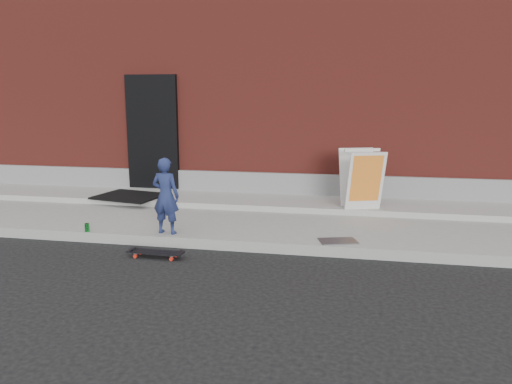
% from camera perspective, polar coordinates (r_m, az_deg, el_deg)
% --- Properties ---
extents(ground, '(80.00, 80.00, 0.00)m').
position_cam_1_polar(ground, '(6.93, -0.65, -6.92)').
color(ground, black).
rests_on(ground, ground).
extents(sidewalk, '(20.00, 3.00, 0.15)m').
position_cam_1_polar(sidewalk, '(8.32, 1.44, -3.29)').
color(sidewalk, gray).
rests_on(sidewalk, ground).
extents(apron, '(20.00, 1.20, 0.10)m').
position_cam_1_polar(apron, '(9.16, 2.39, -1.16)').
color(apron, gray).
rests_on(apron, sidewalk).
extents(building, '(20.00, 8.10, 5.00)m').
position_cam_1_polar(building, '(13.52, 5.48, 12.55)').
color(building, maroon).
rests_on(building, ground).
extents(child, '(0.43, 0.31, 1.11)m').
position_cam_1_polar(child, '(7.29, -10.28, -0.43)').
color(child, '#1C254E').
rests_on(child, sidewalk).
extents(skateboard, '(0.75, 0.21, 0.08)m').
position_cam_1_polar(skateboard, '(6.83, -11.41, -6.81)').
color(skateboard, red).
rests_on(skateboard, ground).
extents(pizza_sign, '(0.80, 0.87, 1.01)m').
position_cam_1_polar(pizza_sign, '(8.54, 11.98, 1.51)').
color(pizza_sign, silver).
rests_on(pizza_sign, apron).
extents(soda_can, '(0.09, 0.09, 0.13)m').
position_cam_1_polar(soda_can, '(7.78, -18.74, -3.87)').
color(soda_can, '#1B872F').
rests_on(soda_can, sidewalk).
extents(doormat, '(1.32, 1.14, 0.03)m').
position_cam_1_polar(doormat, '(9.65, -14.26, -0.46)').
color(doormat, black).
rests_on(doormat, apron).
extents(utility_plate, '(0.58, 0.46, 0.02)m').
position_cam_1_polar(utility_plate, '(6.99, 9.37, -5.55)').
color(utility_plate, '#4C4B50').
rests_on(utility_plate, sidewalk).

